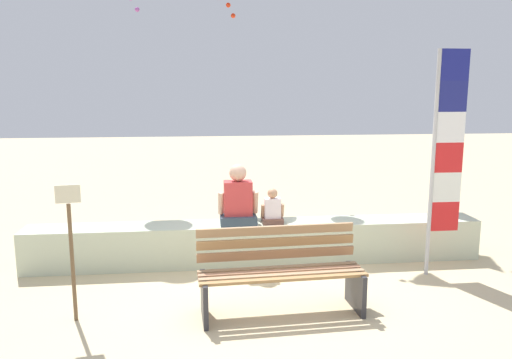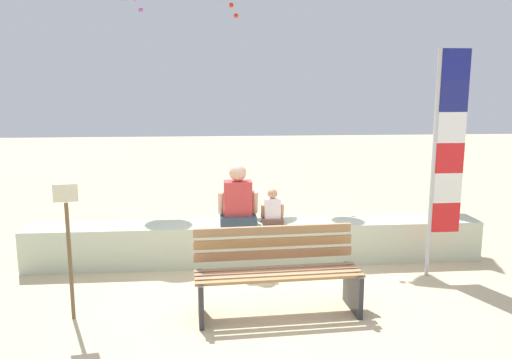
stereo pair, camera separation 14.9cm
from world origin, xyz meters
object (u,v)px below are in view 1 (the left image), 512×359
Objects in this scene: park_bench at (280,273)px; flag_banner at (444,151)px; person_adult at (238,201)px; person_child at (272,210)px; sign_post at (71,242)px.

park_bench is 0.63× the size of flag_banner.
person_adult is at bearing 165.18° from flag_banner.
person_child is 0.34× the size of sign_post.
flag_banner is at bearing 21.51° from park_bench.
park_bench is 2.62m from flag_banner.
flag_banner is 1.99× the size of sign_post.
person_child reaches higher than park_bench.
person_child is 2.73m from sign_post.
park_bench is 3.69× the size of person_child.
sign_post is at bearing -146.03° from person_child.
sign_post is at bearing -179.95° from park_bench.
person_adult is 1.70× the size of person_child.
person_child is at bearing 33.97° from sign_post.
person_adult is 0.58× the size of sign_post.
sign_post is (-2.13, -0.00, 0.41)m from park_bench.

